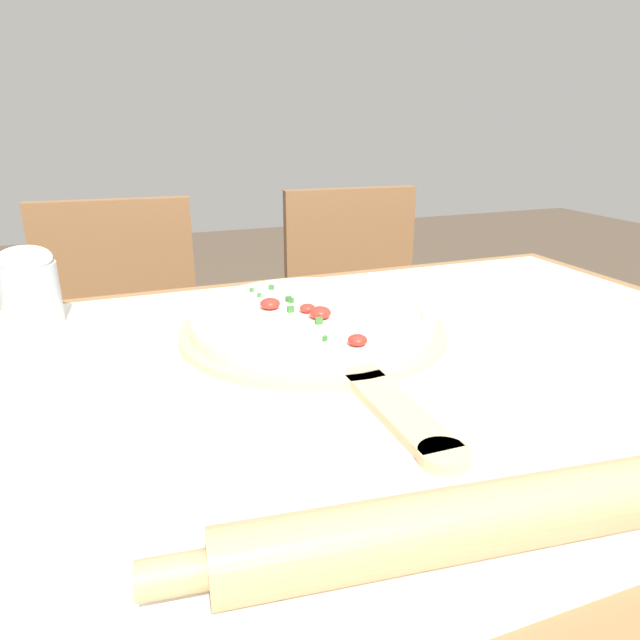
# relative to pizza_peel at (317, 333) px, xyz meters

# --- Properties ---
(dining_table) EXTENTS (1.23, 0.88, 0.78)m
(dining_table) POSITION_rel_pizza_peel_xyz_m (0.05, -0.10, -0.13)
(dining_table) COLOR olive
(dining_table) RESTS_ON ground_plane
(towel_cloth) EXTENTS (1.15, 0.80, 0.00)m
(towel_cloth) POSITION_rel_pizza_peel_xyz_m (0.05, -0.10, -0.01)
(towel_cloth) COLOR white
(towel_cloth) RESTS_ON dining_table
(pizza_peel) EXTENTS (0.39, 0.57, 0.01)m
(pizza_peel) POSITION_rel_pizza_peel_xyz_m (0.00, 0.00, 0.00)
(pizza_peel) COLOR #D6B784
(pizza_peel) RESTS_ON towel_cloth
(pizza) EXTENTS (0.35, 0.35, 0.04)m
(pizza) POSITION_rel_pizza_peel_xyz_m (-0.00, 0.02, 0.02)
(pizza) COLOR beige
(pizza) RESTS_ON pizza_peel
(rolling_pin) EXTENTS (0.46, 0.09, 0.05)m
(rolling_pin) POSITION_rel_pizza_peel_xyz_m (-0.05, -0.44, 0.02)
(rolling_pin) COLOR tan
(rolling_pin) RESTS_ON towel_cloth
(chair_left) EXTENTS (0.43, 0.43, 0.89)m
(chair_left) POSITION_rel_pizza_peel_xyz_m (-0.26, 0.67, -0.27)
(chair_left) COLOR brown
(chair_left) RESTS_ON ground_plane
(chair_right) EXTENTS (0.43, 0.43, 0.89)m
(chair_right) POSITION_rel_pizza_peel_xyz_m (0.38, 0.67, -0.27)
(chair_right) COLOR brown
(chair_right) RESTS_ON ground_plane
(flour_cup) EXTENTS (0.08, 0.08, 0.12)m
(flour_cup) POSITION_rel_pizza_peel_xyz_m (-0.38, 0.20, 0.06)
(flour_cup) COLOR #B2B7BC
(flour_cup) RESTS_ON towel_cloth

